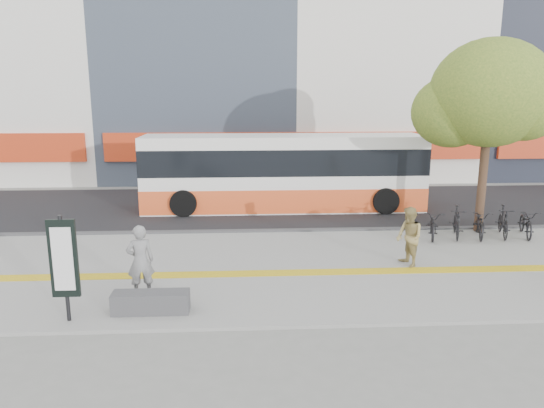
{
  "coord_description": "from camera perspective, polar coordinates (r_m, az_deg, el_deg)",
  "views": [
    {
      "loc": [
        -0.59,
        -11.17,
        4.6
      ],
      "look_at": [
        0.12,
        2.0,
        1.68
      ],
      "focal_mm": 33.16,
      "sensor_mm": 36.0,
      "label": 1
    }
  ],
  "objects": [
    {
      "name": "ground",
      "position": [
        12.09,
        -0.07,
        -9.87
      ],
      "size": [
        120.0,
        120.0,
        0.0
      ],
      "primitive_type": "plane",
      "color": "slate",
      "rests_on": "ground"
    },
    {
      "name": "sidewalk",
      "position": [
        13.47,
        -0.41,
        -7.29
      ],
      "size": [
        40.0,
        7.0,
        0.08
      ],
      "primitive_type": "cube",
      "color": "slate",
      "rests_on": "ground"
    },
    {
      "name": "tactile_strip",
      "position": [
        12.99,
        -0.31,
        -7.85
      ],
      "size": [
        40.0,
        0.45,
        0.01
      ],
      "primitive_type": "cube",
      "color": "gold",
      "rests_on": "sidewalk"
    },
    {
      "name": "street",
      "position": [
        20.68,
        -1.39,
        -0.29
      ],
      "size": [
        40.0,
        8.0,
        0.06
      ],
      "primitive_type": "cube",
      "color": "black",
      "rests_on": "ground"
    },
    {
      "name": "curb",
      "position": [
        16.8,
        -0.98,
        -3.16
      ],
      "size": [
        40.0,
        0.25,
        0.14
      ],
      "primitive_type": "cube",
      "color": "#3B3B3E",
      "rests_on": "ground"
    },
    {
      "name": "bench",
      "position": [
        11.03,
        -13.58,
        -10.78
      ],
      "size": [
        1.6,
        0.45,
        0.45
      ],
      "primitive_type": "cube",
      "color": "#3B3B3E",
      "rests_on": "sidewalk"
    },
    {
      "name": "signboard",
      "position": [
        10.8,
        -22.58,
        -5.9
      ],
      "size": [
        0.55,
        0.1,
        2.2
      ],
      "color": "black",
      "rests_on": "sidewalk"
    },
    {
      "name": "street_tree",
      "position": [
        17.78,
        23.29,
        11.22
      ],
      "size": [
        4.4,
        3.8,
        6.31
      ],
      "color": "#3E291C",
      "rests_on": "sidewalk"
    },
    {
      "name": "bus",
      "position": [
        19.98,
        1.3,
        3.37
      ],
      "size": [
        11.0,
        2.61,
        2.93
      ],
      "color": "white",
      "rests_on": "street"
    },
    {
      "name": "bicycle_row",
      "position": [
        17.4,
        22.54,
        -1.96
      ],
      "size": [
        4.17,
        1.81,
        0.99
      ],
      "color": "black",
      "rests_on": "sidewalk"
    },
    {
      "name": "seated_woman",
      "position": [
        11.72,
        -14.72,
        -6.28
      ],
      "size": [
        0.69,
        0.53,
        1.66
      ],
      "primitive_type": "imported",
      "rotation": [
        0.0,
        0.0,
        3.39
      ],
      "color": "black",
      "rests_on": "sidewalk"
    },
    {
      "name": "pedestrian_tan",
      "position": [
        13.79,
        15.3,
        -3.63
      ],
      "size": [
        0.76,
        0.89,
        1.59
      ],
      "primitive_type": "imported",
      "rotation": [
        0.0,
        0.0,
        -1.35
      ],
      "color": "#9A8851",
      "rests_on": "sidewalk"
    }
  ]
}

